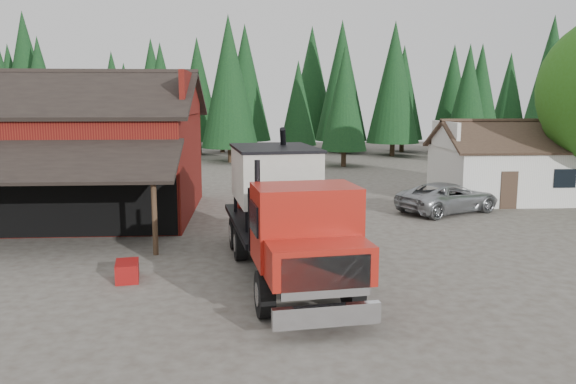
{
  "coord_description": "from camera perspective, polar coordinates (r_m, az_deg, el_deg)",
  "views": [
    {
      "loc": [
        -2.02,
        -18.34,
        5.62
      ],
      "look_at": [
        -0.48,
        5.22,
        1.8
      ],
      "focal_mm": 35.0,
      "sensor_mm": 36.0,
      "label": 1
    }
  ],
  "objects": [
    {
      "name": "feed_truck",
      "position": [
        18.04,
        -0.36,
        -1.72
      ],
      "size": [
        4.15,
        10.73,
        4.72
      ],
      "rotation": [
        0.0,
        0.0,
        0.13
      ],
      "color": "black",
      "rests_on": "ground"
    },
    {
      "name": "ground",
      "position": [
        19.29,
        2.47,
        -7.76
      ],
      "size": [
        120.0,
        120.0,
        0.0
      ],
      "primitive_type": "plane",
      "color": "#4A433A",
      "rests_on": "ground"
    },
    {
      "name": "conifer_backdrop",
      "position": [
        60.64,
        -1.81,
        3.87
      ],
      "size": [
        76.0,
        16.0,
        16.0
      ],
      "primitive_type": null,
      "color": "black",
      "rests_on": "ground"
    },
    {
      "name": "red_barn",
      "position": [
        29.78,
        -21.29,
        2.92
      ],
      "size": [
        12.8,
        13.63,
        7.18
      ],
      "color": "maroon",
      "rests_on": "ground"
    },
    {
      "name": "near_pine_b",
      "position": [
        49.01,
        5.76,
        9.46
      ],
      "size": [
        3.96,
        3.96,
        10.4
      ],
      "color": "#382619",
      "rests_on": "ground"
    },
    {
      "name": "near_pine_c",
      "position": [
        50.45,
        25.09,
        9.79
      ],
      "size": [
        4.84,
        4.84,
        12.4
      ],
      "color": "#382619",
      "rests_on": "ground"
    },
    {
      "name": "equip_box",
      "position": [
        18.68,
        -16.02,
        -7.73
      ],
      "size": [
        0.88,
        1.2,
        0.6
      ],
      "primitive_type": "cube",
      "rotation": [
        0.0,
        0.0,
        0.17
      ],
      "color": "maroon",
      "rests_on": "ground"
    },
    {
      "name": "near_pine_d",
      "position": [
        52.41,
        -6.01,
        11.08
      ],
      "size": [
        5.28,
        5.28,
        13.4
      ],
      "color": "#382619",
      "rests_on": "ground"
    },
    {
      "name": "silver_car",
      "position": [
        29.79,
        15.98,
        -0.54
      ],
      "size": [
        6.09,
        4.73,
        1.54
      ],
      "primitive_type": "imported",
      "rotation": [
        0.0,
        0.0,
        2.03
      ],
      "color": "#9CA0A4",
      "rests_on": "ground"
    },
    {
      "name": "farmhouse",
      "position": [
        34.98,
        21.74,
        2.05
      ],
      "size": [
        8.6,
        6.42,
        4.65
      ],
      "color": "silver",
      "rests_on": "ground"
    }
  ]
}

